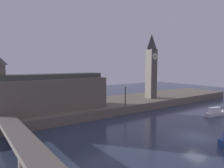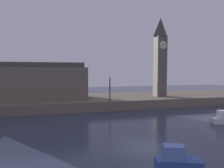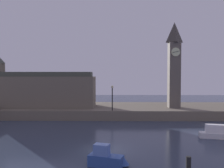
{
  "view_description": "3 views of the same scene",
  "coord_description": "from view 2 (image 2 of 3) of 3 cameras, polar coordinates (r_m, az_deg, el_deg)",
  "views": [
    {
      "loc": [
        -23.04,
        -14.32,
        9.0
      ],
      "look_at": [
        -1.21,
        16.23,
        5.45
      ],
      "focal_mm": 33.34,
      "sensor_mm": 36.0,
      "label": 1
    },
    {
      "loc": [
        -6.11,
        -13.78,
        6.07
      ],
      "look_at": [
        1.38,
        16.27,
        4.01
      ],
      "focal_mm": 30.74,
      "sensor_mm": 36.0,
      "label": 2
    },
    {
      "loc": [
        1.14,
        -22.21,
        7.07
      ],
      "look_at": [
        0.56,
        17.0,
        5.49
      ],
      "focal_mm": 38.69,
      "sensor_mm": 36.0,
      "label": 3
    }
  ],
  "objects": [
    {
      "name": "ground_plane",
      "position": [
        16.25,
        9.68,
        -18.2
      ],
      "size": [
        120.0,
        120.0,
        0.0
      ],
      "primitive_type": "plane",
      "color": "#2D384C"
    },
    {
      "name": "far_embankment",
      "position": [
        34.73,
        -3.71,
        -5.01
      ],
      "size": [
        70.0,
        12.0,
        1.5
      ],
      "primitive_type": "cube",
      "color": "#6B6051",
      "rests_on": "ground"
    },
    {
      "name": "clock_tower",
      "position": [
        36.31,
        14.14,
        8.08
      ],
      "size": [
        2.03,
        2.09,
        14.17
      ],
      "color": "#5B544C",
      "rests_on": "far_embankment"
    },
    {
      "name": "parliament_hall",
      "position": [
        33.24,
        -23.86,
        0.66
      ],
      "size": [
        17.81,
        5.49,
        8.98
      ],
      "color": "#6B6051",
      "rests_on": "far_embankment"
    },
    {
      "name": "streetlamp",
      "position": [
        29.31,
        -0.64,
        -0.45
      ],
      "size": [
        0.36,
        0.36,
        3.83
      ],
      "color": "black",
      "rests_on": "far_embankment"
    },
    {
      "name": "boat_tour_blue",
      "position": [
        13.05,
        19.64,
        -21.17
      ],
      "size": [
        3.35,
        1.8,
        1.72
      ],
      "color": "#2D4C93",
      "rests_on": "ground"
    }
  ]
}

